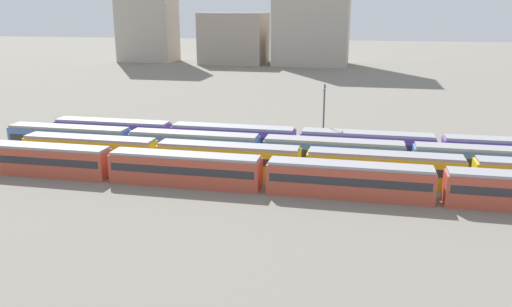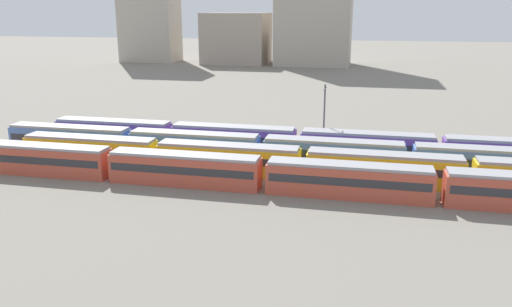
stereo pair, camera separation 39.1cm
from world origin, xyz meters
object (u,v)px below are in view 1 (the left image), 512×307
train_track_1 (469,173)px  catenary_pole_1 (324,114)px  train_track_3 (366,145)px  train_track_2 (409,158)px  train_track_0 (264,174)px

train_track_1 → catenary_pole_1: (-17.75, 13.57, 3.48)m
train_track_3 → train_track_2: bearing=-44.6°
train_track_0 → train_track_2: 19.48m
train_track_3 → train_track_1: bearing=-42.0°
train_track_1 → train_track_3: (-11.53, 10.40, 0.00)m
train_track_2 → train_track_3: size_ratio=1.20×
train_track_0 → catenary_pole_1: catenary_pole_1 is taller
train_track_0 → train_track_3: bearing=54.3°
train_track_1 → train_track_2: bearing=140.3°
train_track_1 → train_track_0: bearing=-167.1°
train_track_1 → catenary_pole_1: bearing=142.6°
train_track_2 → train_track_3: bearing=135.4°
train_track_1 → catenary_pole_1: catenary_pole_1 is taller
train_track_0 → train_track_3: 19.20m
train_track_1 → train_track_2: size_ratio=1.00×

